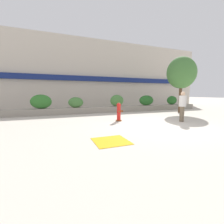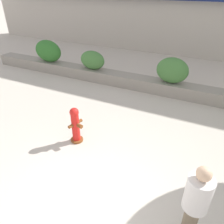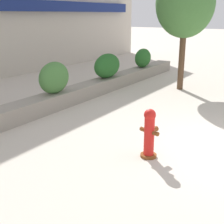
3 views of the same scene
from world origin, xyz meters
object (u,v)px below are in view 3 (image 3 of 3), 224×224
Objects in this scene: hedge_bush_4 at (143,58)px; hedge_bush_3 at (107,66)px; hedge_bush_2 at (54,78)px; street_tree at (185,4)px; fire_hydrant at (149,133)px.

hedge_bush_3 is at bearing 180.00° from hedge_bush_4.
hedge_bush_3 is (3.08, 0.00, -0.03)m from hedge_bush_2.
street_tree is at bearing -119.84° from hedge_bush_4.
hedge_bush_3 is 0.33× the size of street_tree.
hedge_bush_2 is 1.15× the size of fire_hydrant.
hedge_bush_3 is 1.40× the size of fire_hydrant.
hedge_bush_4 is 0.25× the size of street_tree.
hedge_bush_3 is 6.36m from fire_hydrant.
hedge_bush_2 is at bearing 180.00° from hedge_bush_4.
hedge_bush_3 is 3.11m from hedge_bush_4.
hedge_bush_4 is at bearing 28.24° from fire_hydrant.
hedge_bush_2 is 6.19m from hedge_bush_4.
hedge_bush_4 is at bearing 60.16° from street_tree.
hedge_bush_4 is 1.08× the size of fire_hydrant.
hedge_bush_4 is (3.11, 0.00, -0.04)m from hedge_bush_3.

